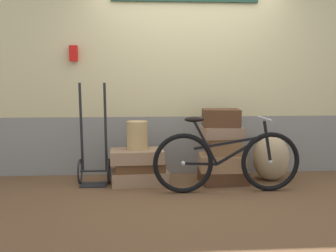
{
  "coord_description": "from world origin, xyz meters",
  "views": [
    {
      "loc": [
        -0.63,
        -4.43,
        1.29
      ],
      "look_at": [
        -0.31,
        0.16,
        0.72
      ],
      "focal_mm": 41.78,
      "sensor_mm": 36.0,
      "label": 1
    }
  ],
  "objects": [
    {
      "name": "ground",
      "position": [
        0.0,
        0.0,
        -0.03
      ],
      "size": [
        9.28,
        5.2,
        0.06
      ],
      "primitive_type": "cube",
      "color": "brown"
    },
    {
      "name": "station_building",
      "position": [
        0.01,
        0.85,
        1.35
      ],
      "size": [
        7.28,
        0.74,
        2.69
      ],
      "color": "gray",
      "rests_on": "ground"
    },
    {
      "name": "suitcase_0",
      "position": [
        -0.66,
        0.27,
        0.08
      ],
      "size": [
        0.72,
        0.49,
        0.17
      ],
      "primitive_type": "cube",
      "rotation": [
        0.0,
        0.0,
        0.1
      ],
      "color": "#937051",
      "rests_on": "ground"
    },
    {
      "name": "suitcase_1",
      "position": [
        -0.65,
        0.25,
        0.22
      ],
      "size": [
        0.62,
        0.42,
        0.11
      ],
      "primitive_type": "cube",
      "rotation": [
        0.0,
        0.0,
        0.07
      ],
      "color": "brown",
      "rests_on": "suitcase_0"
    },
    {
      "name": "suitcase_2",
      "position": [
        -0.68,
        0.23,
        0.35
      ],
      "size": [
        0.66,
        0.43,
        0.15
      ],
      "primitive_type": "cube",
      "rotation": [
        0.0,
        0.0,
        0.05
      ],
      "color": "#937051",
      "rests_on": "suitcase_1"
    },
    {
      "name": "suitcase_3",
      "position": [
        0.38,
        0.24,
        0.08
      ],
      "size": [
        0.6,
        0.48,
        0.16
      ],
      "primitive_type": "cube",
      "rotation": [
        0.0,
        0.0,
        0.11
      ],
      "color": "#4C2D19",
      "rests_on": "ground"
    },
    {
      "name": "suitcase_4",
      "position": [
        0.36,
        0.24,
        0.26
      ],
      "size": [
        0.57,
        0.45,
        0.19
      ],
      "primitive_type": "cube",
      "rotation": [
        0.0,
        0.0,
        -0.06
      ],
      "color": "#9E754C",
      "rests_on": "suitcase_3"
    },
    {
      "name": "suitcase_5",
      "position": [
        0.39,
        0.23,
        0.46
      ],
      "size": [
        0.38,
        0.31,
        0.21
      ],
      "primitive_type": "cube",
      "rotation": [
        0.0,
        0.0,
        -0.02
      ],
      "color": "olive",
      "rests_on": "suitcase_4"
    },
    {
      "name": "suitcase_6",
      "position": [
        0.35,
        0.23,
        0.63
      ],
      "size": [
        0.52,
        0.41,
        0.13
      ],
      "primitive_type": "cube",
      "rotation": [
        0.0,
        0.0,
        0.11
      ],
      "color": "#937051",
      "rests_on": "suitcase_5"
    },
    {
      "name": "suitcase_7",
      "position": [
        0.34,
        0.26,
        0.81
      ],
      "size": [
        0.47,
        0.37,
        0.21
      ],
      "primitive_type": "cube",
      "rotation": [
        0.0,
        0.0,
        -0.07
      ],
      "color": "#4C2D19",
      "rests_on": "suitcase_6"
    },
    {
      "name": "wicker_basket",
      "position": [
        -0.68,
        0.26,
        0.6
      ],
      "size": [
        0.25,
        0.25,
        0.34
      ],
      "primitive_type": "cylinder",
      "color": "tan",
      "rests_on": "suitcase_2"
    },
    {
      "name": "luggage_trolley",
      "position": [
        -1.21,
        0.31,
        0.28
      ],
      "size": [
        0.38,
        0.37,
        1.24
      ],
      "color": "black",
      "rests_on": "ground"
    },
    {
      "name": "burlap_sack",
      "position": [
        1.01,
        0.33,
        0.29
      ],
      "size": [
        0.46,
        0.39,
        0.57
      ],
      "primitive_type": "ellipsoid",
      "color": "tan",
      "rests_on": "ground"
    },
    {
      "name": "bicycle",
      "position": [
        0.33,
        -0.16,
        0.36
      ],
      "size": [
        1.69,
        0.46,
        0.87
      ],
      "color": "black",
      "rests_on": "ground"
    }
  ]
}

